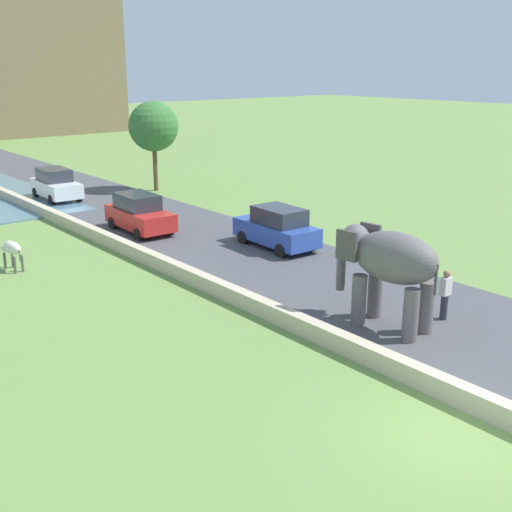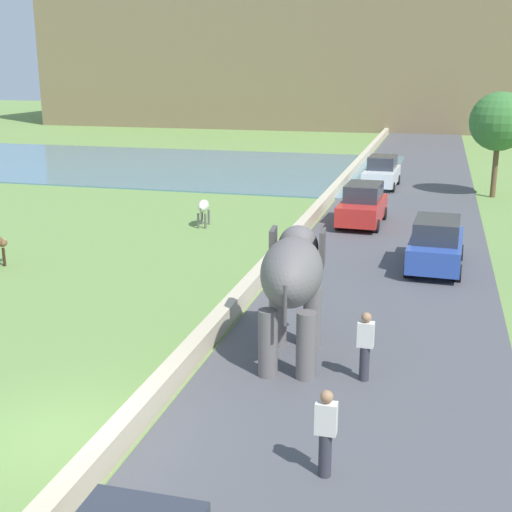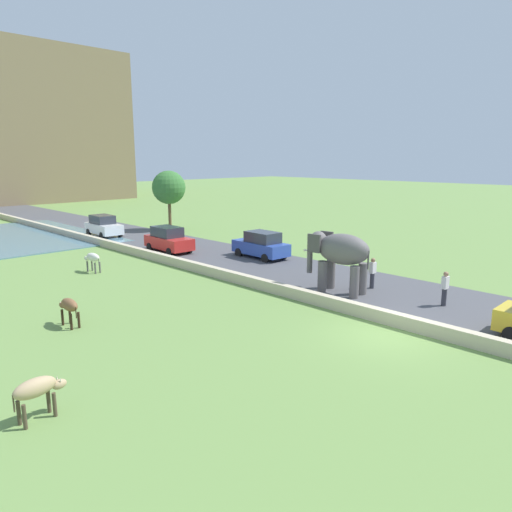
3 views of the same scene
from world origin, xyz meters
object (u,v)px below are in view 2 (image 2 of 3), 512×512
(person_beside_elephant, at_px, (365,346))
(car_red, at_px, (363,205))
(car_white, at_px, (382,172))
(cow_white, at_px, (204,207))
(car_blue, at_px, (436,244))
(elephant, at_px, (293,277))
(person_trailing, at_px, (326,432))

(person_beside_elephant, xyz_separation_m, car_red, (-1.77, 15.36, 0.03))
(car_white, relative_size, cow_white, 2.87)
(car_white, height_order, car_blue, same)
(elephant, xyz_separation_m, person_beside_elephant, (1.79, -0.82, -1.16))
(car_red, bearing_deg, cow_white, -163.80)
(car_blue, bearing_deg, car_white, 101.34)
(person_trailing, bearing_deg, car_red, 94.55)
(person_beside_elephant, bearing_deg, car_white, 94.05)
(car_red, distance_m, car_blue, 6.86)
(car_blue, relative_size, cow_white, 2.87)
(elephant, relative_size, person_beside_elephant, 2.17)
(car_white, xyz_separation_m, car_blue, (3.15, -15.69, 0.00))
(car_blue, bearing_deg, cow_white, 156.73)
(car_red, relative_size, car_white, 1.00)
(person_beside_elephant, relative_size, car_white, 0.40)
(person_trailing, height_order, cow_white, person_trailing)
(car_blue, xyz_separation_m, cow_white, (-9.73, 4.19, -0.06))
(car_blue, bearing_deg, car_red, 117.27)
(elephant, bearing_deg, person_trailing, -71.51)
(elephant, bearing_deg, car_white, 89.94)
(car_red, bearing_deg, car_white, 90.00)
(elephant, height_order, person_trailing, elephant)
(person_beside_elephant, height_order, car_red, car_red)
(car_white, bearing_deg, elephant, -90.06)
(car_white, distance_m, car_blue, 16.00)
(car_red, relative_size, cow_white, 2.87)
(person_trailing, bearing_deg, car_blue, 82.95)
(person_trailing, distance_m, cow_white, 19.08)
(person_trailing, xyz_separation_m, cow_white, (-8.12, 17.27, -0.04))
(elephant, xyz_separation_m, person_trailing, (1.55, -4.65, -1.16))
(person_trailing, distance_m, car_red, 19.25)
(car_blue, bearing_deg, elephant, -110.60)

